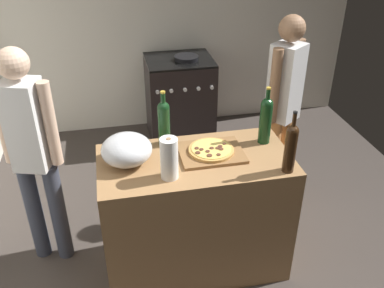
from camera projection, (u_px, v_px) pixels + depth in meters
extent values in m
cube|color=#3F3833|center=(191.00, 195.00, 3.76)|extent=(4.12, 3.44, 0.02)
cube|color=silver|center=(162.00, 7.00, 4.33)|extent=(4.12, 0.10, 2.60)
cube|color=#9E7247|center=(195.00, 214.00, 2.84)|extent=(1.21, 0.61, 0.88)
cube|color=olive|center=(211.00, 153.00, 2.66)|extent=(0.40, 0.32, 0.02)
cylinder|color=tan|center=(211.00, 150.00, 2.65)|extent=(0.29, 0.29, 0.02)
cylinder|color=#EAC660|center=(211.00, 148.00, 2.65)|extent=(0.25, 0.25, 0.00)
cylinder|color=brown|center=(210.00, 155.00, 2.57)|extent=(0.03, 0.03, 0.01)
cylinder|color=brown|center=(218.00, 148.00, 2.65)|extent=(0.03, 0.03, 0.01)
cylinder|color=brown|center=(201.00, 149.00, 2.63)|extent=(0.03, 0.03, 0.01)
cylinder|color=brown|center=(220.00, 146.00, 2.66)|extent=(0.03, 0.03, 0.01)
cylinder|color=brown|center=(224.00, 144.00, 2.69)|extent=(0.02, 0.02, 0.01)
cylinder|color=brown|center=(212.00, 148.00, 2.64)|extent=(0.03, 0.03, 0.01)
cylinder|color=brown|center=(198.00, 153.00, 2.60)|extent=(0.03, 0.03, 0.01)
cylinder|color=brown|center=(221.00, 149.00, 2.63)|extent=(0.03, 0.03, 0.01)
cylinder|color=brown|center=(208.00, 151.00, 2.61)|extent=(0.03, 0.03, 0.01)
cylinder|color=brown|center=(218.00, 155.00, 2.58)|extent=(0.03, 0.03, 0.01)
cylinder|color=brown|center=(197.00, 148.00, 2.64)|extent=(0.03, 0.03, 0.01)
cylinder|color=#B2B2B7|center=(128.00, 162.00, 2.58)|extent=(0.13, 0.13, 0.01)
ellipsoid|color=silver|center=(127.00, 150.00, 2.53)|extent=(0.31, 0.31, 0.18)
cylinder|color=white|center=(169.00, 159.00, 2.39)|extent=(0.10, 0.10, 0.25)
cylinder|color=#997551|center=(169.00, 158.00, 2.38)|extent=(0.03, 0.03, 0.26)
cylinder|color=#143819|center=(265.00, 123.00, 2.73)|extent=(0.08, 0.08, 0.27)
sphere|color=#143819|center=(267.00, 104.00, 2.66)|extent=(0.08, 0.08, 0.08)
cylinder|color=#143819|center=(268.00, 95.00, 2.63)|extent=(0.03, 0.03, 0.08)
cylinder|color=gold|center=(269.00, 88.00, 2.60)|extent=(0.03, 0.03, 0.01)
cylinder|color=#143819|center=(164.00, 126.00, 2.71)|extent=(0.08, 0.08, 0.26)
sphere|color=#143819|center=(163.00, 108.00, 2.64)|extent=(0.08, 0.08, 0.08)
cylinder|color=#143819|center=(163.00, 99.00, 2.61)|extent=(0.03, 0.03, 0.08)
cylinder|color=gold|center=(163.00, 92.00, 2.59)|extent=(0.03, 0.03, 0.01)
cylinder|color=#331E0F|center=(290.00, 151.00, 2.44)|extent=(0.07, 0.07, 0.27)
sphere|color=#331E0F|center=(293.00, 131.00, 2.37)|extent=(0.07, 0.07, 0.07)
cylinder|color=#331E0F|center=(294.00, 121.00, 2.34)|extent=(0.02, 0.02, 0.09)
cylinder|color=black|center=(295.00, 112.00, 2.31)|extent=(0.02, 0.02, 0.01)
cube|color=black|center=(180.00, 100.00, 4.45)|extent=(0.67, 0.57, 0.86)
cube|color=black|center=(179.00, 60.00, 4.23)|extent=(0.67, 0.57, 0.02)
cylinder|color=silver|center=(158.00, 92.00, 4.03)|extent=(0.04, 0.02, 0.04)
cylinder|color=silver|center=(171.00, 91.00, 4.06)|extent=(0.04, 0.02, 0.04)
cylinder|color=silver|center=(185.00, 90.00, 4.08)|extent=(0.04, 0.02, 0.04)
cylinder|color=silver|center=(199.00, 89.00, 4.10)|extent=(0.04, 0.02, 0.04)
cylinder|color=silver|center=(212.00, 88.00, 4.13)|extent=(0.04, 0.02, 0.04)
cylinder|color=black|center=(186.00, 58.00, 4.19)|extent=(0.24, 0.24, 0.04)
cylinder|color=#383D4C|center=(35.00, 211.00, 2.95)|extent=(0.11, 0.11, 0.78)
cylinder|color=#383D4C|center=(58.00, 213.00, 2.93)|extent=(0.11, 0.11, 0.78)
cube|color=silver|center=(27.00, 126.00, 2.59)|extent=(0.26, 0.25, 0.59)
cylinder|color=beige|center=(3.00, 123.00, 2.59)|extent=(0.08, 0.08, 0.56)
cylinder|color=beige|center=(50.00, 124.00, 2.57)|extent=(0.08, 0.08, 0.56)
sphere|color=beige|center=(13.00, 63.00, 2.39)|extent=(0.19, 0.19, 0.19)
cylinder|color=#D88C4C|center=(281.00, 156.00, 3.55)|extent=(0.11, 0.11, 0.79)
cylinder|color=#D88C4C|center=(271.00, 164.00, 3.45)|extent=(0.11, 0.11, 0.79)
cube|color=silver|center=(286.00, 83.00, 3.15)|extent=(0.29, 0.28, 0.59)
cylinder|color=#936B4C|center=(296.00, 75.00, 3.24)|extent=(0.08, 0.08, 0.56)
cylinder|color=#936B4C|center=(275.00, 86.00, 3.05)|extent=(0.08, 0.08, 0.56)
sphere|color=#936B4C|center=(292.00, 28.00, 2.94)|extent=(0.19, 0.19, 0.19)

